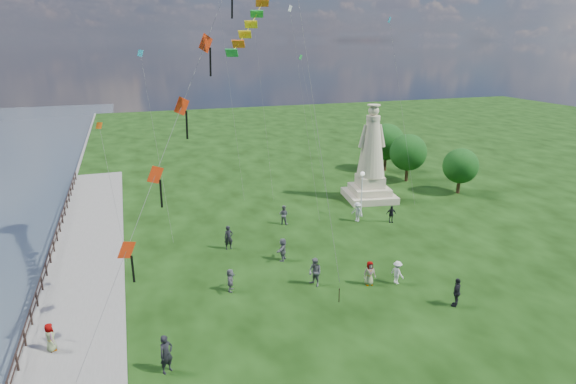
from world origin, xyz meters
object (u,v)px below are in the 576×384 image
object	(u,v)px
person_2	(397,272)
person_9	(391,214)
person_4	(370,273)
person_11	(283,249)
statue	(371,165)
person_6	(229,238)
person_0	(166,354)
person_3	(457,292)
person_1	(315,272)
lamppost	(362,184)
person_5	(230,280)
person_10	(50,339)
person_8	(357,212)
person_7	(284,215)

from	to	relation	value
person_2	person_9	world-z (taller)	person_2
person_4	person_11	distance (m)	6.57
statue	person_6	size ratio (longest dim) A/B	5.04
person_0	person_3	distance (m)	16.49
person_1	person_4	world-z (taller)	person_1
person_3	statue	bearing A→B (deg)	-143.58
person_6	lamppost	bearing A→B (deg)	11.78
statue	person_3	world-z (taller)	statue
lamppost	person_4	xyz separation A→B (m)	(-5.19, -11.41, -2.14)
person_5	person_10	distance (m)	10.22
lamppost	person_5	bearing A→B (deg)	-145.57
person_8	person_10	xyz separation A→B (m)	(-22.52, -11.56, -0.10)
person_9	person_11	size ratio (longest dim) A/B	0.90
person_5	person_11	size ratio (longest dim) A/B	0.89
person_0	person_4	size ratio (longest dim) A/B	1.20
person_3	person_9	xyz separation A→B (m)	(3.36, 13.15, -0.15)
statue	person_10	distance (m)	31.35
statue	person_11	world-z (taller)	statue
person_3	person_7	bearing A→B (deg)	-111.20
person_1	person_4	distance (m)	3.45
person_11	person_0	bearing A→B (deg)	-7.24
person_5	person_8	size ratio (longest dim) A/B	0.87
person_0	person_1	distance (m)	11.07
statue	person_2	bearing A→B (deg)	-102.95
person_6	person_10	distance (m)	14.40
statue	lamppost	xyz separation A→B (m)	(-3.01, -4.13, -0.52)
person_2	person_11	bearing A→B (deg)	29.75
lamppost	person_2	bearing A→B (deg)	-106.20
person_1	person_7	size ratio (longest dim) A/B	1.13
person_5	person_7	xyz separation A→B (m)	(6.65, 9.77, 0.09)
person_4	person_11	bearing A→B (deg)	135.82
person_5	person_11	world-z (taller)	person_11
person_0	person_10	size ratio (longest dim) A/B	1.29
person_5	person_10	xyz separation A→B (m)	(-9.71, -3.19, 0.01)
statue	person_9	xyz separation A→B (m)	(-1.25, -6.29, -2.72)
person_6	person_5	bearing A→B (deg)	-103.51
person_6	person_7	world-z (taller)	person_6
lamppost	person_6	size ratio (longest dim) A/B	2.24
lamppost	person_4	bearing A→B (deg)	-114.46
person_1	person_11	size ratio (longest dim) A/B	1.13
person_5	person_9	world-z (taller)	person_9
lamppost	person_1	world-z (taller)	lamppost
person_4	person_10	xyz separation A→B (m)	(-18.19, -1.16, -0.05)
person_3	person_4	distance (m)	5.30
person_2	statue	bearing A→B (deg)	-38.62
person_4	person_6	world-z (taller)	person_6
person_2	person_7	distance (m)	12.72
person_4	person_8	bearing A→B (deg)	74.93
person_1	person_3	world-z (taller)	person_1
lamppost	person_0	xyz separation A→B (m)	(-18.09, -15.93, -1.98)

